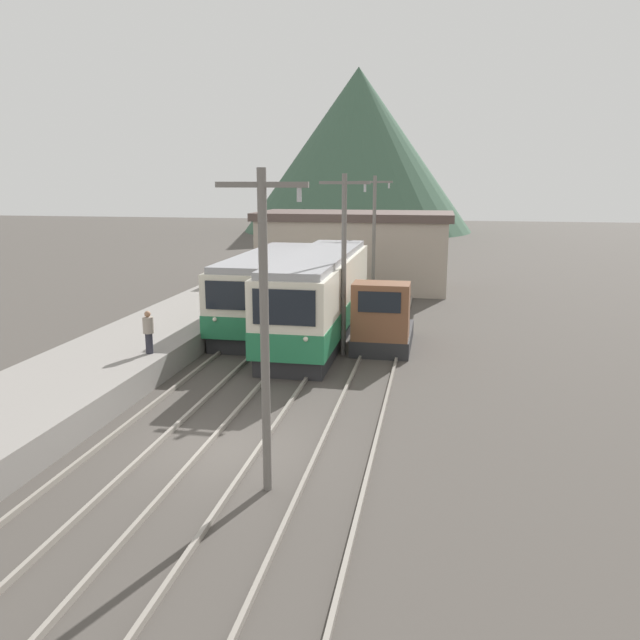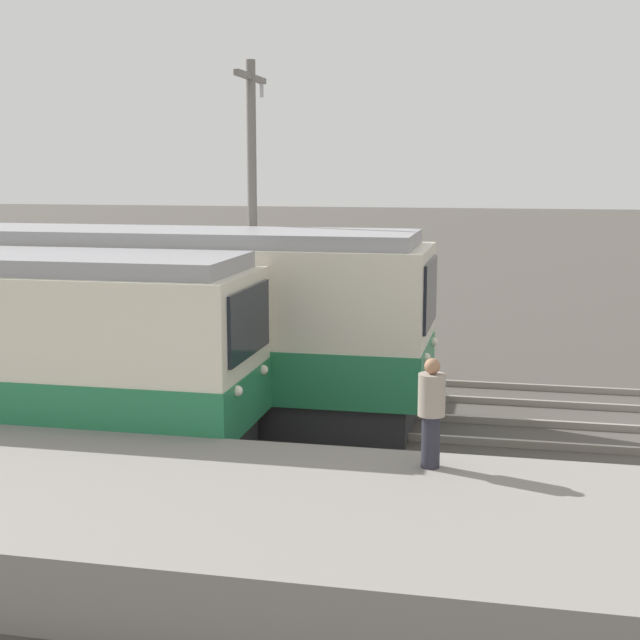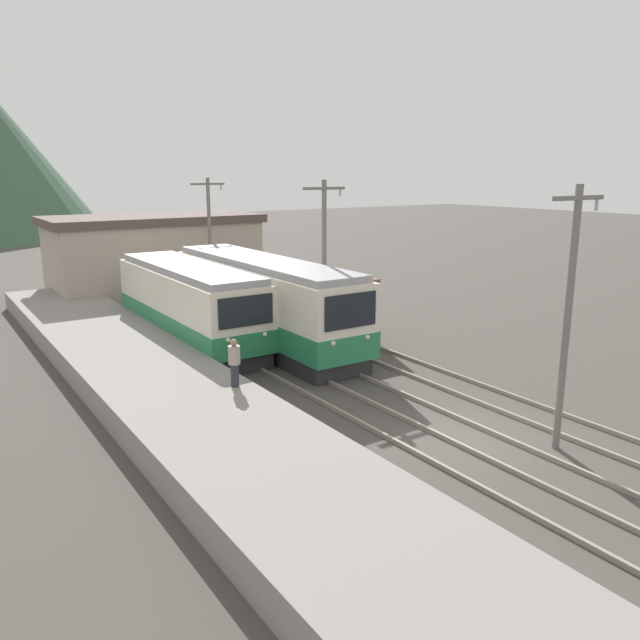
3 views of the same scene
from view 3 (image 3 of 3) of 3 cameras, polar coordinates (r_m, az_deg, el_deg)
The scene contains 13 objects.
ground_plane at distance 18.99m, azimuth 12.83°, elevation -10.47°, with size 200.00×200.00×0.00m, color #47423D.
platform_left at distance 15.25m, azimuth -4.10°, elevation -14.41°, with size 4.50×54.00×0.94m, color gray.
track_left at distance 17.31m, azimuth 6.73°, elevation -12.39°, with size 1.54×60.00×0.14m.
track_center at distance 19.10m, azimuth 13.26°, elevation -10.12°, with size 1.54×60.00×0.14m.
track_right at distance 21.26m, azimuth 18.88°, elevation -8.04°, with size 1.54×60.00×0.14m.
commuter_train_left at distance 28.43m, azimuth -11.81°, elevation 1.12°, with size 2.84×11.16×3.60m.
commuter_train_center at distance 28.06m, azimuth -5.22°, elevation 1.42°, with size 2.84×13.31×3.85m.
shunting_locomotive at distance 28.76m, azimuth 1.17°, elevation 0.59°, with size 2.40×4.62×3.00m.
catenary_mast_near at distance 17.92m, azimuth 21.76°, elevation 0.80°, with size 2.00×0.20×7.27m.
catenary_mast_mid at distance 26.21m, azimuth 0.39°, elevation 5.46°, with size 2.00×0.20×7.27m.
catenary_mast_far at distance 36.41m, azimuth -10.03°, elevation 7.48°, with size 2.00×0.20×7.27m.
person_on_platform at distance 19.82m, azimuth -7.84°, elevation -3.74°, with size 0.38×0.38×1.55m.
station_building at distance 40.21m, azimuth -14.90°, elevation 5.72°, with size 12.60×6.30×5.01m.
Camera 3 is at (-12.82, -11.79, 7.56)m, focal length 35.00 mm.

